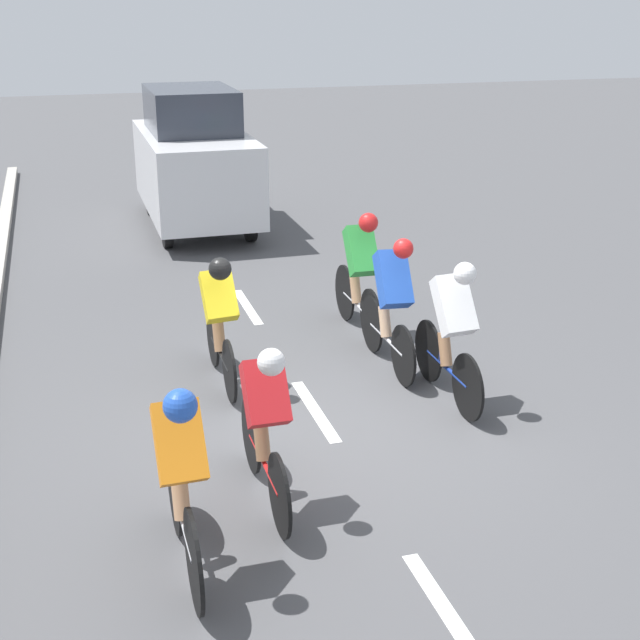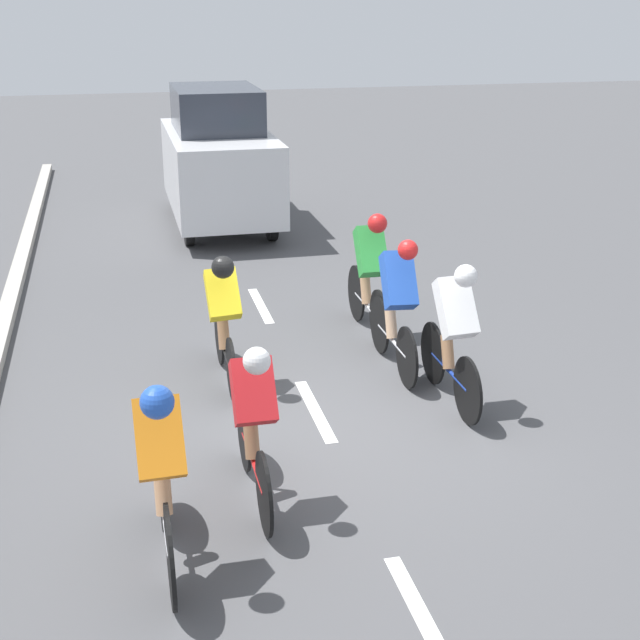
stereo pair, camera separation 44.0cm
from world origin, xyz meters
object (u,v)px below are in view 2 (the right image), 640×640
at_px(cyclist_red, 254,418).
at_px(cyclist_green, 370,271).
at_px(cyclist_orange, 162,469).
at_px(support_car, 219,159).
at_px(cyclist_yellow, 224,314).
at_px(cyclist_white, 454,330).
at_px(cyclist_blue, 397,301).

relative_size(cyclist_red, cyclist_green, 0.99).
distance_m(cyclist_orange, support_car, 9.98).
bearing_deg(support_car, cyclist_yellow, 83.10).
xyz_separation_m(cyclist_green, cyclist_yellow, (1.85, 0.98, -0.03)).
relative_size(cyclist_green, cyclist_orange, 1.00).
bearing_deg(cyclist_yellow, support_car, -96.90).
bearing_deg(cyclist_white, cyclist_yellow, -26.03).
distance_m(cyclist_red, cyclist_blue, 2.97).
bearing_deg(cyclist_orange, cyclist_blue, -131.72).
bearing_deg(cyclist_yellow, cyclist_orange, 74.94).
relative_size(cyclist_orange, support_car, 0.44).
height_order(cyclist_white, support_car, support_car).
relative_size(cyclist_red, cyclist_blue, 1.02).
xyz_separation_m(cyclist_red, cyclist_blue, (-1.91, -2.28, 0.05)).
height_order(cyclist_red, cyclist_yellow, cyclist_yellow).
height_order(cyclist_yellow, support_car, support_car).
xyz_separation_m(cyclist_white, cyclist_blue, (0.28, -0.93, 0.00)).
xyz_separation_m(cyclist_yellow, support_car, (-0.82, -6.75, 0.39)).
height_order(cyclist_red, cyclist_blue, cyclist_blue).
relative_size(cyclist_white, cyclist_yellow, 1.01).
distance_m(cyclist_white, cyclist_orange, 3.59).
xyz_separation_m(cyclist_red, support_car, (-0.89, -9.13, 0.41)).
bearing_deg(cyclist_white, cyclist_blue, -73.22).
bearing_deg(cyclist_blue, cyclist_green, -90.99).
xyz_separation_m(cyclist_blue, support_car, (1.02, -6.85, 0.36)).
relative_size(cyclist_green, cyclist_yellow, 1.04).
xyz_separation_m(cyclist_white, cyclist_orange, (2.95, 2.06, -0.00)).
relative_size(cyclist_red, cyclist_orange, 0.99).
height_order(cyclist_green, cyclist_blue, cyclist_green).
relative_size(cyclist_red, support_car, 0.44).
distance_m(cyclist_white, support_car, 7.90).
distance_m(cyclist_green, cyclist_yellow, 2.10).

